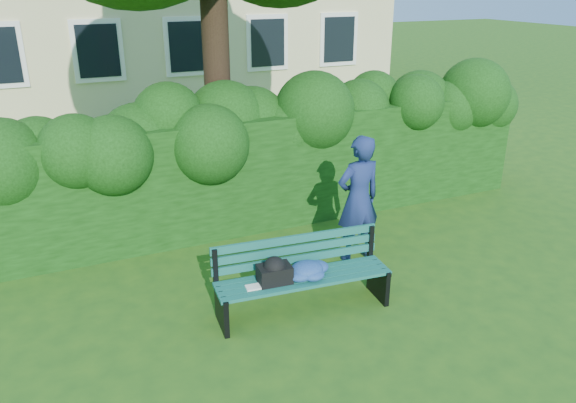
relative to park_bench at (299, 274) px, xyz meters
name	(u,v)px	position (x,y,z in m)	size (l,w,h in m)	color
ground	(307,283)	(0.37, 0.53, -0.50)	(80.00, 80.00, 0.00)	#204E16
hedge	(247,171)	(0.37, 2.73, 0.40)	(10.00, 1.00, 1.80)	black
park_bench	(299,274)	(0.00, 0.00, 0.00)	(2.15, 0.75, 0.89)	#0E493D
man_reading	(358,199)	(1.33, 0.88, 0.42)	(0.67, 0.44, 1.83)	navy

